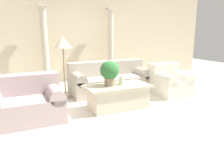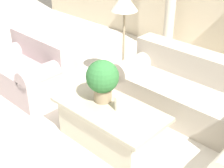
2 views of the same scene
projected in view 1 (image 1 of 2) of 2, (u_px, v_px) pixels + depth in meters
The scene contains 11 objects.
ground_plane at pixel (107, 104), 4.79m from camera, with size 16.00×16.00×0.00m, color silver.
wall_back at pixel (73, 30), 6.78m from camera, with size 10.00×0.06×3.20m.
sofa_long at pixel (110, 80), 5.66m from camera, with size 2.06×0.88×0.79m.
loveseat at pixel (25, 102), 3.85m from camera, with size 1.27×0.88×0.79m.
coffee_table at pixel (118, 96), 4.47m from camera, with size 1.31×0.67×0.49m.
potted_plant at pixel (110, 71), 4.33m from camera, with size 0.38×0.38×0.50m.
pillar_candle at pixel (121, 80), 4.47m from camera, with size 0.10×0.10×0.17m.
floor_lamp at pixel (63, 46), 4.93m from camera, with size 0.38×0.38×1.44m.
column_left at pixel (45, 46), 6.17m from camera, with size 0.26×0.26×2.27m.
column_right at pixel (111, 44), 7.00m from camera, with size 0.26×0.26×2.27m.
armchair at pixel (169, 81), 5.48m from camera, with size 0.77×0.88×0.76m.
Camera 1 is at (-1.81, -4.19, 1.53)m, focal length 35.00 mm.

